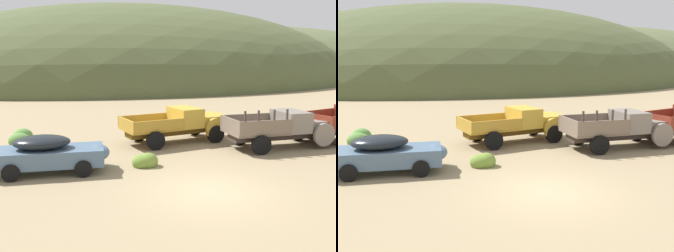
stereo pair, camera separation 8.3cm
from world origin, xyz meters
TOP-DOWN VIEW (x-y plane):
  - ground_plane at (0.00, 0.00)m, footprint 300.00×300.00m
  - hill_center at (15.28, 56.97)m, footprint 85.52×59.24m
  - hill_far_right at (51.75, 74.80)m, footprint 112.32×65.32m
  - car_chalk_blue at (-4.88, 4.38)m, footprint 4.80×2.54m
  - truck_faded_yellow at (2.45, 7.65)m, footprint 6.16×2.93m
  - truck_primer_gray at (6.96, 4.47)m, footprint 6.06×2.84m
  - bush_near_barrel at (-6.00, 10.32)m, footprint 1.31×1.51m
  - bush_back_edge at (-1.10, 3.82)m, footprint 1.13×0.88m
  - bush_between_trucks at (11.35, 11.28)m, footprint 1.11×0.95m

SIDE VIEW (x-z plane):
  - ground_plane at x=0.00m, z-range 0.00..0.00m
  - hill_center at x=15.28m, z-range -13.60..13.60m
  - hill_far_right at x=51.75m, z-range -12.30..12.30m
  - bush_back_edge at x=-1.10m, z-range -0.19..0.57m
  - bush_between_trucks at x=11.35m, z-range -0.24..0.71m
  - bush_near_barrel at x=-6.00m, z-range -0.26..0.78m
  - car_chalk_blue at x=-4.88m, z-range 0.03..1.60m
  - truck_faded_yellow at x=2.45m, z-range 0.05..1.94m
  - truck_primer_gray at x=6.96m, z-range -0.06..2.10m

